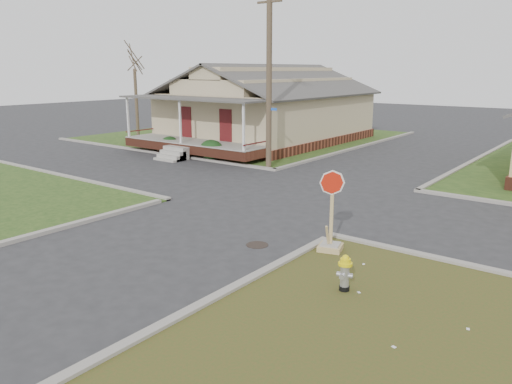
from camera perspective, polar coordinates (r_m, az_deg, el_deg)
The scene contains 11 objects.
ground at distance 16.10m, azimuth -5.05°, elevation -3.96°, with size 120.00×120.00×0.00m, color #2B2B2D.
verge_far_left at distance 37.79m, azimuth -1.30°, elevation 6.42°, with size 19.00×19.00×0.05m, color #254117.
curbs at distance 19.93m, azimuth 4.65°, elevation -0.46°, with size 80.00×40.00×0.12m, color gray, non-canonical shape.
manhole at distance 14.40m, azimuth 0.14°, elevation -6.06°, with size 0.64×0.64×0.01m, color black.
corner_house at distance 34.71m, azimuth 1.23°, elevation 9.50°, with size 10.10×15.50×5.30m.
utility_pole at distance 24.91m, azimuth 1.51°, elevation 13.28°, with size 1.80×0.28×9.00m.
tree_far_left at distance 36.79m, azimuth -13.50°, elevation 9.72°, with size 0.22×0.22×4.90m, color #493A2A.
fire_hydrant at distance 11.48m, azimuth 10.13°, elevation -8.87°, with size 0.32×0.32×0.85m.
stop_sign at distance 13.87m, azimuth 8.54°, elevation -4.69°, with size 0.64×0.63×2.26m.
hedge_left at distance 30.47m, azimuth -9.81°, elevation 5.43°, with size 1.32×1.08×1.01m, color #163C16.
hedge_right at distance 27.71m, azimuth -5.11°, elevation 4.85°, with size 1.43×1.17×1.10m, color #163C16.
Camera 1 is at (10.38, -11.29, 4.91)m, focal length 35.00 mm.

